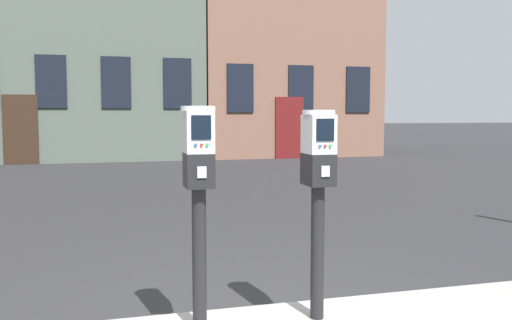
# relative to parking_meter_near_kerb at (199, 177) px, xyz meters

# --- Properties ---
(parking_meter_near_kerb) EXTENTS (0.22, 0.25, 1.42)m
(parking_meter_near_kerb) POSITION_rel_parking_meter_near_kerb_xyz_m (0.00, 0.00, 0.00)
(parking_meter_near_kerb) COLOR black
(parking_meter_near_kerb) RESTS_ON sidewalk_slab
(parking_meter_twin_adjacent) EXTENTS (0.22, 0.25, 1.40)m
(parking_meter_twin_adjacent) POSITION_rel_parking_meter_near_kerb_xyz_m (0.80, -0.00, -0.02)
(parking_meter_twin_adjacent) COLOR black
(parking_meter_twin_adjacent) RESTS_ON sidewalk_slab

